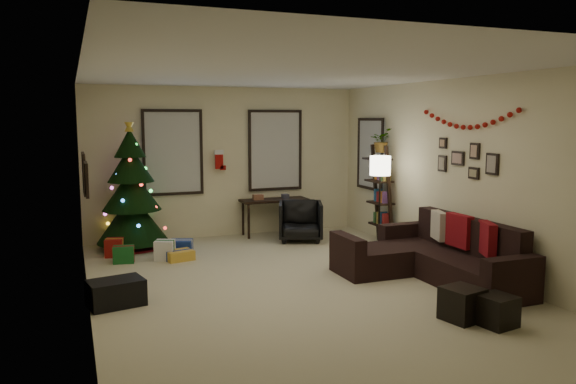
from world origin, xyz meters
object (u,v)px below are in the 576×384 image
at_px(desk_chair, 300,221).
at_px(bookshelf, 381,196).
at_px(christmas_tree, 132,195).
at_px(desk, 274,203).
at_px(sofa, 434,259).

distance_m(desk_chair, bookshelf, 1.47).
relative_size(christmas_tree, desk, 1.74).
bearing_deg(desk, desk_chair, -68.33).
bearing_deg(bookshelf, sofa, -101.43).
bearing_deg(desk_chair, bookshelf, -9.56).
distance_m(sofa, bookshelf, 2.23).
distance_m(christmas_tree, bookshelf, 4.18).
bearing_deg(christmas_tree, desk_chair, -9.63).
bearing_deg(sofa, desk, 106.57).
bearing_deg(bookshelf, christmas_tree, 163.57).
bearing_deg(christmas_tree, desk, 3.88).
bearing_deg(desk, bookshelf, -42.88).
relative_size(sofa, desk, 1.98).
distance_m(christmas_tree, sofa, 4.91).
height_order(sofa, desk, sofa).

